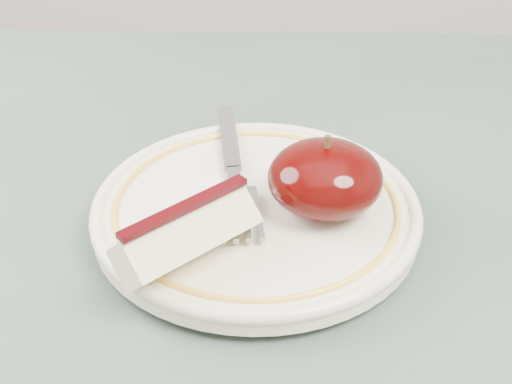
{
  "coord_description": "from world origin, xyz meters",
  "views": [
    {
      "loc": [
        0.0,
        -0.27,
        1.04
      ],
      "look_at": [
        -0.0,
        0.11,
        0.78
      ],
      "focal_mm": 50.0,
      "sensor_mm": 36.0,
      "label": 1
    }
  ],
  "objects": [
    {
      "name": "apple_half",
      "position": [
        0.04,
        0.1,
        0.79
      ],
      "size": [
        0.07,
        0.07,
        0.05
      ],
      "color": "black",
      "rests_on": "plate"
    },
    {
      "name": "fork",
      "position": [
        -0.02,
        0.14,
        0.77
      ],
      "size": [
        0.04,
        0.17,
        0.0
      ],
      "rotation": [
        0.0,
        0.0,
        1.69
      ],
      "color": "gray",
      "rests_on": "plate"
    },
    {
      "name": "apple_wedge",
      "position": [
        -0.04,
        0.05,
        0.79
      ],
      "size": [
        0.09,
        0.09,
        0.04
      ],
      "rotation": [
        0.0,
        0.0,
        0.75
      ],
      "color": "#FEF0BB",
      "rests_on": "plate"
    },
    {
      "name": "plate",
      "position": [
        -0.0,
        0.11,
        0.76
      ],
      "size": [
        0.22,
        0.22,
        0.02
      ],
      "color": "#EFE2C8",
      "rests_on": "table"
    }
  ]
}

